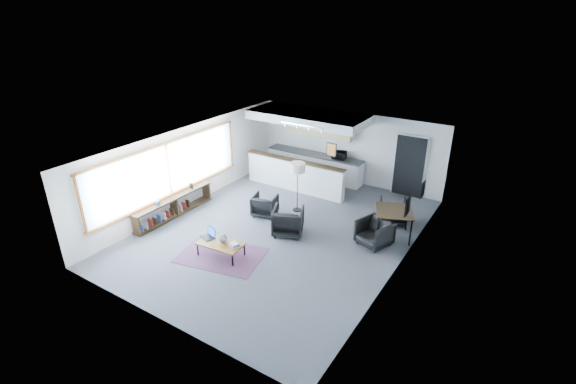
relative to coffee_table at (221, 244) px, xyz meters
The scene contains 21 objects.
room 2.25m from the coffee_table, 73.23° to the left, with size 7.02×9.02×2.62m.
window 3.25m from the coffee_table, 159.84° to the left, with size 0.10×5.95×1.66m.
console 2.86m from the coffee_table, 161.51° to the left, with size 0.35×3.00×0.80m.
kitchenette 5.79m from the coffee_table, 96.14° to the left, with size 4.20×1.96×2.60m.
doorway 7.04m from the coffee_table, 65.62° to the left, with size 1.10×0.12×2.15m.
track_light 4.69m from the coffee_table, 90.01° to the left, with size 1.60×0.07×0.15m.
wall_art_lower 4.84m from the coffee_table, 30.13° to the left, with size 0.03×0.38×0.48m.
wall_art_upper 5.58m from the coffee_table, 42.01° to the left, with size 0.03×0.34×0.44m.
kilim_rug 0.35m from the coffee_table, 63.43° to the right, with size 2.43×1.90×0.01m.
coffee_table is the anchor object (origin of this frame).
laptop 0.46m from the coffee_table, 169.36° to the left, with size 0.44×0.39×0.26m.
ceramic_pot 0.16m from the coffee_table, 59.16° to the left, with size 0.23×0.23×0.23m.
book_stack 0.42m from the coffee_table, 10.90° to the left, with size 0.33×0.30×0.08m.
coaster 0.29m from the coffee_table, 63.77° to the right, with size 0.09×0.09×0.01m.
armchair_left 2.55m from the coffee_table, 98.48° to the left, with size 0.71×0.66×0.73m, color black.
armchair_right 2.12m from the coffee_table, 66.36° to the left, with size 0.84×0.79×0.87m, color black.
floor_lamp 3.51m from the coffee_table, 84.59° to the left, with size 0.53×0.53×1.62m.
dining_table 4.83m from the coffee_table, 44.36° to the left, with size 1.31×1.31×0.84m.
dining_chair_near 4.14m from the coffee_table, 39.96° to the left, with size 0.68×0.64×0.70m, color black.
dining_chair_far 5.26m from the coffee_table, 53.32° to the left, with size 0.65×0.61×0.67m, color black.
microwave 6.16m from the coffee_table, 86.35° to the left, with size 0.50×0.28×0.34m, color black.
Camera 1 is at (5.88, -8.88, 6.07)m, focal length 26.00 mm.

